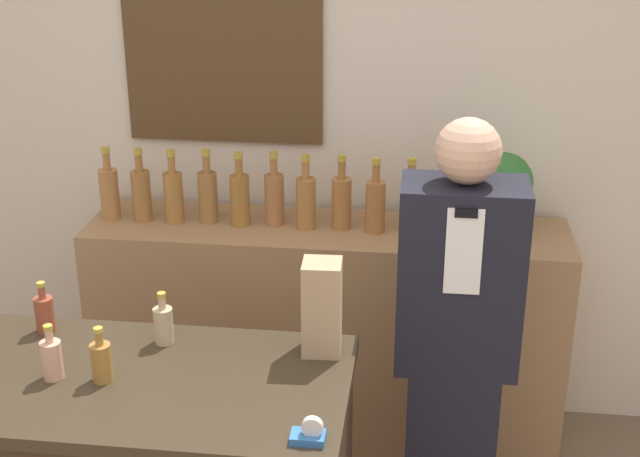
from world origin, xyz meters
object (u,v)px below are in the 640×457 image
paper_bag (322,307)px  tape_dispenser (309,434)px  potted_plant (502,192)px  shopkeeper (455,349)px

paper_bag → tape_dispenser: bearing=-87.0°
potted_plant → paper_bag: size_ratio=1.14×
potted_plant → tape_dispenser: bearing=-111.4°
potted_plant → paper_bag: potted_plant is taller
paper_bag → shopkeeper: bearing=37.8°
potted_plant → paper_bag: (-0.59, -0.99, -0.04)m
paper_bag → tape_dispenser: 0.48m
shopkeeper → potted_plant: bearing=75.3°
paper_bag → tape_dispenser: size_ratio=3.30×
shopkeeper → paper_bag: (-0.42, -0.33, 0.30)m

